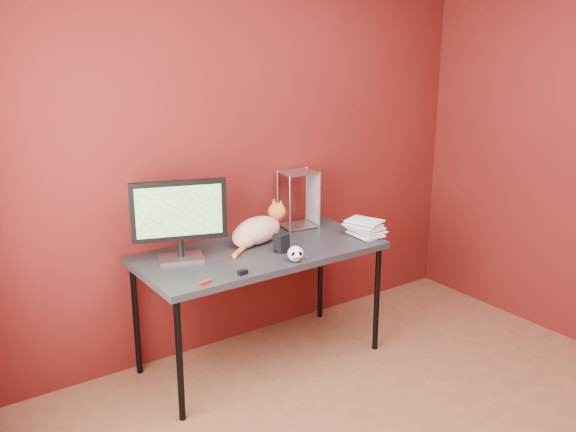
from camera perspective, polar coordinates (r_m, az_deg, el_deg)
room at (r=2.80m, az=15.22°, el=3.42°), size 3.52×3.52×2.61m
desk at (r=3.92m, az=-2.49°, el=-3.69°), size 1.50×0.70×0.75m
monitor at (r=3.70m, az=-9.65°, el=-0.01°), size 0.53×0.25×0.47m
cat at (r=3.99m, az=-2.71°, el=-1.25°), size 0.50×0.30×0.25m
skull_mug at (r=3.69m, az=0.68°, el=-3.37°), size 0.09×0.10×0.09m
speaker at (r=3.85m, az=-0.59°, el=-2.44°), size 0.10×0.10×0.11m
book_stack at (r=4.00m, az=6.25°, el=5.59°), size 0.23×0.26×1.10m
wire_rack at (r=4.28m, az=0.93°, el=1.50°), size 0.25×0.21×0.39m
pocket_knife at (r=3.42m, az=-7.40°, el=-5.87°), size 0.08×0.04×0.01m
black_gadget at (r=3.52m, az=-4.05°, el=-5.01°), size 0.05×0.03×0.03m
washer at (r=3.78m, az=1.62°, el=-3.60°), size 0.04×0.04×0.00m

